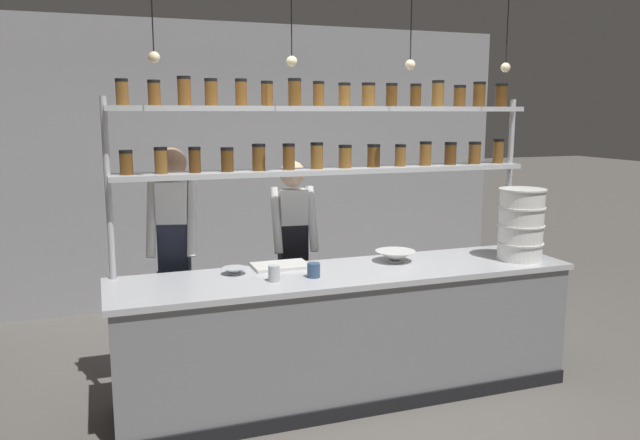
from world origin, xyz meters
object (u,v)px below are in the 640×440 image
object	(u,v)px
chef_left	(174,248)
serving_cup_front	(274,273)
container_stack	(521,224)
prep_bowl_center_front	(235,271)
chef_center	(293,247)
prep_bowl_near_left	(395,256)
cutting_board	(281,266)
spice_shelf_unit	(335,142)
serving_cup_by_board	(314,270)

from	to	relation	value
chef_left	serving_cup_front	size ratio (longest dim) A/B	16.57
container_stack	prep_bowl_center_front	world-z (taller)	container_stack
container_stack	prep_bowl_center_front	distance (m)	2.15
chef_center	prep_bowl_near_left	size ratio (longest dim) A/B	5.47
container_stack	prep_bowl_near_left	bearing A→B (deg)	164.34
prep_bowl_near_left	cutting_board	bearing A→B (deg)	172.08
spice_shelf_unit	serving_cup_front	size ratio (longest dim) A/B	29.59
chef_left	chef_center	distance (m)	0.97
container_stack	serving_cup_front	size ratio (longest dim) A/B	5.05
chef_left	serving_cup_by_board	xyz separation A→B (m)	(0.83, -0.73, -0.06)
chef_left	prep_bowl_center_front	world-z (taller)	chef_left
chef_center	prep_bowl_center_front	bearing A→B (deg)	-130.13
prep_bowl_near_left	serving_cup_front	xyz separation A→B (m)	(-1.00, -0.23, 0.01)
prep_bowl_center_front	serving_cup_front	world-z (taller)	serving_cup_front
chef_left	chef_center	xyz separation A→B (m)	(0.96, 0.14, -0.09)
chef_left	prep_bowl_center_front	size ratio (longest dim) A/B	10.37
prep_bowl_near_left	prep_bowl_center_front	xyz separation A→B (m)	(-1.21, 0.04, -0.02)
prep_bowl_center_front	serving_cup_by_board	world-z (taller)	serving_cup_by_board
spice_shelf_unit	chef_left	world-z (taller)	spice_shelf_unit
spice_shelf_unit	cutting_board	world-z (taller)	spice_shelf_unit
chef_center	container_stack	xyz separation A→B (m)	(1.51, -0.91, 0.25)
chef_left	cutting_board	distance (m)	0.81
spice_shelf_unit	serving_cup_by_board	world-z (taller)	spice_shelf_unit
serving_cup_front	serving_cup_by_board	bearing A→B (deg)	1.71
prep_bowl_center_front	prep_bowl_near_left	bearing A→B (deg)	-1.88
serving_cup_front	serving_cup_by_board	xyz separation A→B (m)	(0.28, 0.01, -0.00)
spice_shelf_unit	prep_bowl_near_left	size ratio (longest dim) A/B	10.54
spice_shelf_unit	prep_bowl_near_left	xyz separation A→B (m)	(0.41, -0.19, -0.85)
serving_cup_by_board	spice_shelf_unit	bearing A→B (deg)	53.52
chef_center	cutting_board	world-z (taller)	chef_center
chef_center	serving_cup_front	world-z (taller)	chef_center
cutting_board	prep_bowl_near_left	size ratio (longest dim) A/B	1.33
chef_left	container_stack	size ratio (longest dim) A/B	3.28
chef_left	prep_bowl_near_left	world-z (taller)	chef_left
spice_shelf_unit	serving_cup_front	distance (m)	1.10
cutting_board	serving_cup_front	world-z (taller)	serving_cup_front
serving_cup_front	container_stack	bearing A→B (deg)	-0.81
container_stack	cutting_board	size ratio (longest dim) A/B	1.35
chef_left	serving_cup_by_board	size ratio (longest dim) A/B	18.15
cutting_board	prep_bowl_center_front	xyz separation A→B (m)	(-0.35, -0.08, 0.01)
chef_left	serving_cup_by_board	bearing A→B (deg)	-26.68
container_stack	prep_bowl_near_left	world-z (taller)	container_stack
prep_bowl_near_left	container_stack	bearing A→B (deg)	-15.66
spice_shelf_unit	serving_cup_front	world-z (taller)	spice_shelf_unit
chef_center	prep_bowl_center_front	distance (m)	0.86
chef_center	serving_cup_by_board	xyz separation A→B (m)	(-0.12, -0.87, 0.03)
serving_cup_by_board	container_stack	bearing A→B (deg)	-1.24
spice_shelf_unit	prep_bowl_near_left	bearing A→B (deg)	-25.17
spice_shelf_unit	chef_left	distance (m)	1.42
spice_shelf_unit	prep_bowl_center_front	bearing A→B (deg)	-168.95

